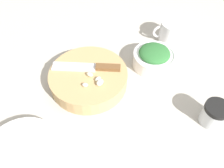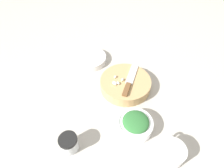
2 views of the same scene
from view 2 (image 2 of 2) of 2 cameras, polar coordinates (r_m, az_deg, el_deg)
The scene contains 8 objects.
ground_plane at distance 0.82m, azimuth 0.26°, elevation -4.15°, with size 5.00×5.00×0.00m, color #B2ADA3.
cutting_board at distance 0.85m, azimuth 4.40°, elevation 0.09°, with size 0.24×0.24×0.05m.
chef_knife at distance 0.82m, azimuth 5.73°, elevation 0.90°, with size 0.21×0.10×0.01m.
garlic_cloves at distance 0.81m, azimuth 1.69°, elevation 0.88°, with size 0.07×0.06×0.01m.
herb_bowl at distance 0.71m, azimuth 7.61°, elevation -12.91°, with size 0.14×0.14×0.07m.
spice_jar at distance 0.68m, azimuth -13.82°, elevation -18.24°, with size 0.07×0.07×0.07m.
coffee_mug at distance 0.68m, azimuth 18.68°, elevation -20.60°, with size 0.12×0.09×0.08m.
plate_stack at distance 1.01m, azimuth -7.56°, elevation 8.21°, with size 0.20×0.20×0.03m.
Camera 2 is at (-0.51, 0.04, 0.64)m, focal length 28.00 mm.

